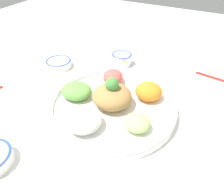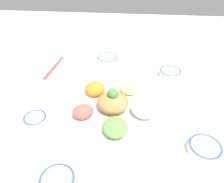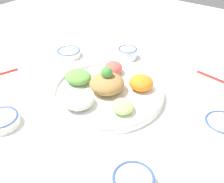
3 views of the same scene
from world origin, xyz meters
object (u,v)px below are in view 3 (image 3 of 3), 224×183
rice_bowl_blue (222,126)px  chopsticks_pair_far (224,82)px  rice_bowl_plain (69,53)px  sauce_bowl_far (128,53)px  sauce_bowl_red (2,120)px  sauce_bowl_dark (133,181)px  salad_platter (106,90)px

rice_bowl_blue → chopsticks_pair_far: bearing=15.6°
rice_bowl_plain → sauce_bowl_far: size_ratio=1.23×
sauce_bowl_red → sauce_bowl_dark: 0.45m
rice_bowl_plain → chopsticks_pair_far: (0.20, -0.63, -0.01)m
salad_platter → sauce_bowl_dark: bearing=-132.4°
rice_bowl_plain → chopsticks_pair_far: bearing=-72.1°
sauce_bowl_red → rice_bowl_blue: bearing=-55.6°
rice_bowl_blue → sauce_bowl_far: sauce_bowl_far is taller
salad_platter → sauce_bowl_far: salad_platter is taller
salad_platter → sauce_bowl_red: (-0.31, 0.16, -0.01)m
sauce_bowl_far → sauce_bowl_dark: bearing=-144.8°
rice_bowl_blue → chopsticks_pair_far: rice_bowl_blue is taller
sauce_bowl_far → chopsticks_pair_far: size_ratio=0.36×
sauce_bowl_red → salad_platter: bearing=-27.7°
sauce_bowl_dark → sauce_bowl_far: size_ratio=1.23×
salad_platter → rice_bowl_plain: salad_platter is taller
sauce_bowl_dark → chopsticks_pair_far: bearing=-3.0°
sauce_bowl_dark → sauce_bowl_far: (0.53, 0.38, 0.01)m
rice_bowl_blue → sauce_bowl_dark: size_ratio=1.03×
rice_bowl_blue → sauce_bowl_red: bearing=124.4°
rice_bowl_blue → sauce_bowl_dark: bearing=161.5°
sauce_bowl_red → chopsticks_pair_far: sauce_bowl_red is taller
sauce_bowl_dark → sauce_bowl_far: 0.65m
rice_bowl_blue → sauce_bowl_far: 0.53m
salad_platter → chopsticks_pair_far: bearing=-42.5°
rice_bowl_blue → sauce_bowl_dark: 0.34m
rice_bowl_plain → chopsticks_pair_far: size_ratio=0.45×
salad_platter → sauce_bowl_dark: 0.38m
chopsticks_pair_far → sauce_bowl_far: bearing=16.4°
sauce_bowl_red → rice_bowl_blue: (0.38, -0.55, 0.00)m
sauce_bowl_dark → rice_bowl_plain: sauce_bowl_dark is taller
sauce_bowl_dark → salad_platter: bearing=47.6°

